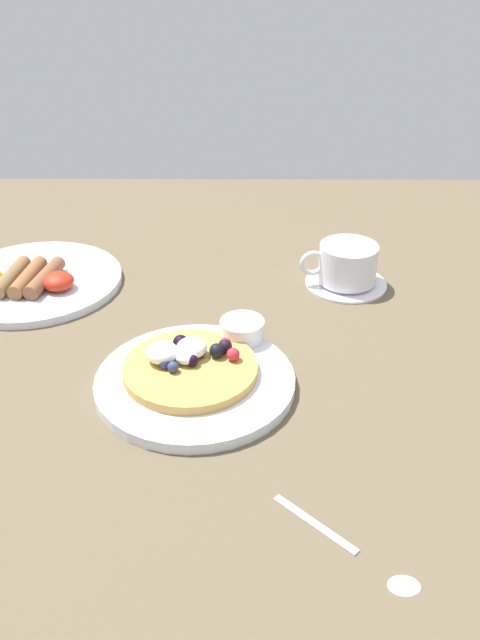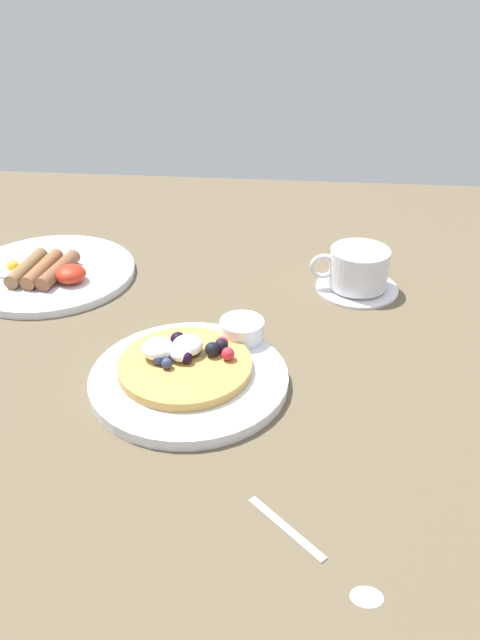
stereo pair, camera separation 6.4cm
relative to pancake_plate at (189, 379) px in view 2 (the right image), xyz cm
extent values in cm
cube|color=brown|center=(2.54, 4.20, -2.20)|extent=(175.41, 141.19, 3.00)
cylinder|color=white|center=(0.00, 0.00, 0.00)|extent=(24.05, 24.05, 1.40)
cylinder|color=#BE9046|center=(-0.58, 0.81, 1.31)|extent=(16.29, 16.29, 1.21)
sphere|color=navy|center=(-3.58, 0.12, 2.58)|extent=(1.34, 1.34, 1.34)
sphere|color=navy|center=(-0.86, 5.20, 2.51)|extent=(1.20, 1.20, 1.20)
sphere|color=navy|center=(0.63, 2.49, 2.44)|extent=(1.06, 1.06, 1.06)
sphere|color=black|center=(3.54, 3.55, 2.78)|extent=(1.73, 1.73, 1.73)
sphere|color=navy|center=(-0.71, 1.46, 2.51)|extent=(1.19, 1.19, 1.19)
sphere|color=black|center=(-0.33, 0.70, 2.66)|extent=(1.49, 1.49, 1.49)
sphere|color=black|center=(-1.97, 4.40, 2.88)|extent=(1.94, 1.94, 1.94)
sphere|color=navy|center=(-2.48, -0.61, 2.59)|extent=(1.34, 1.34, 1.34)
sphere|color=red|center=(4.56, 1.90, 2.72)|extent=(1.60, 1.60, 1.60)
sphere|color=red|center=(3.54, 4.07, 2.71)|extent=(1.59, 1.59, 1.59)
sphere|color=black|center=(-0.05, 2.24, 2.65)|extent=(1.48, 1.48, 1.48)
sphere|color=black|center=(2.87, 2.55, 2.81)|extent=(1.80, 1.80, 1.80)
ellipsoid|color=white|center=(-3.97, 1.67, 3.10)|extent=(3.95, 3.95, 2.37)
ellipsoid|color=white|center=(-0.52, 2.80, 3.03)|extent=(3.73, 3.73, 2.24)
ellipsoid|color=white|center=(-1.08, 1.44, 2.80)|extent=(2.95, 2.95, 1.77)
cylinder|color=white|center=(5.62, 8.55, 2.04)|extent=(5.79, 5.79, 2.69)
cylinder|color=brown|center=(5.62, 8.55, 2.58)|extent=(4.75, 4.75, 0.32)
cylinder|color=white|center=(-26.58, 25.83, -0.10)|extent=(26.75, 26.75, 1.20)
cylinder|color=brown|center=(-24.10, 23.70, 1.63)|extent=(3.92, 10.55, 2.25)
cylinder|color=brown|center=(-26.69, 23.84, 1.63)|extent=(3.32, 10.49, 2.25)
cylinder|color=brown|center=(-29.27, 23.97, 1.63)|extent=(3.26, 10.49, 2.25)
ellipsoid|color=white|center=(-31.83, 24.82, 0.80)|extent=(6.59, 5.60, 0.60)
sphere|color=yellow|center=(-31.83, 24.82, 1.30)|extent=(2.00, 2.00, 2.00)
ellipsoid|color=#AE2816|center=(-21.73, 22.26, 1.80)|extent=(4.70, 4.70, 2.58)
cylinder|color=white|center=(21.59, 26.19, -0.31)|extent=(12.48, 12.48, 0.78)
cylinder|color=white|center=(21.59, 26.19, 3.00)|extent=(8.82, 8.82, 5.84)
torus|color=white|center=(16.22, 25.53, 3.29)|extent=(4.14, 1.29, 4.07)
cylinder|color=#966C50|center=(21.59, 26.19, 4.87)|extent=(7.50, 7.50, 0.47)
cube|color=silver|center=(12.52, -21.15, -0.55)|extent=(7.51, 7.19, 0.30)
ellipsoid|color=silver|center=(19.48, -27.76, -0.40)|extent=(2.86, 2.20, 0.60)
camera|label=1|loc=(5.87, -63.53, 47.28)|focal=36.85mm
camera|label=2|loc=(12.31, -63.20, 47.28)|focal=36.85mm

